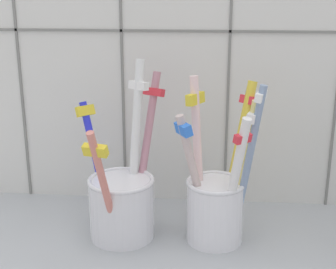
% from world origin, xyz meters
% --- Properties ---
extents(counter_slab, '(0.64, 0.22, 0.02)m').
position_xyz_m(counter_slab, '(0.00, 0.00, 0.01)').
color(counter_slab, '#9EA3A8').
rests_on(counter_slab, ground).
extents(tile_wall_back, '(0.64, 0.02, 0.45)m').
position_xyz_m(tile_wall_back, '(0.00, 0.12, 0.23)').
color(tile_wall_back, silver).
rests_on(tile_wall_back, ground).
extents(toothbrush_cup_left, '(0.10, 0.13, 0.19)m').
position_xyz_m(toothbrush_cup_left, '(-0.05, 0.01, 0.06)').
color(toothbrush_cup_left, silver).
rests_on(toothbrush_cup_left, counter_slab).
extents(toothbrush_cup_right, '(0.09, 0.09, 0.18)m').
position_xyz_m(toothbrush_cup_right, '(0.05, 0.01, 0.07)').
color(toothbrush_cup_right, white).
rests_on(toothbrush_cup_right, counter_slab).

